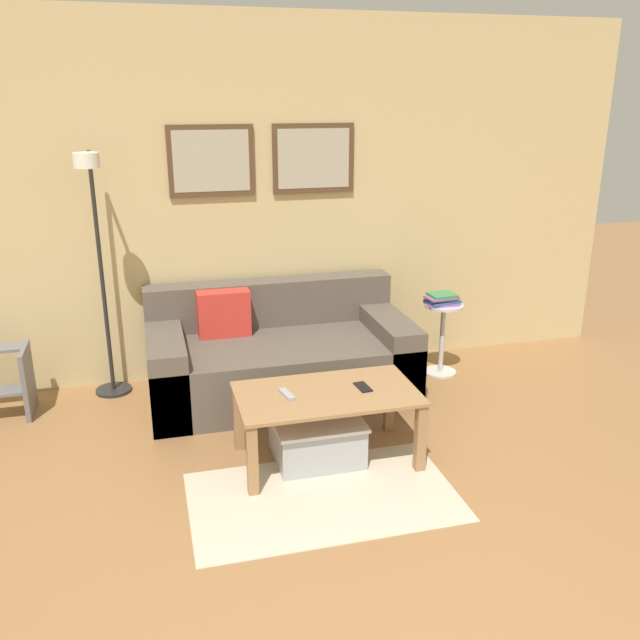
% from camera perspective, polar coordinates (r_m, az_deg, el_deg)
% --- Properties ---
extents(wall_back, '(5.60, 0.09, 2.55)m').
position_cam_1_polar(wall_back, '(4.94, -5.15, 9.95)').
color(wall_back, tan).
rests_on(wall_back, ground_plane).
extents(area_rug, '(1.40, 0.82, 0.01)m').
position_cam_1_polar(area_rug, '(3.68, 0.27, -14.63)').
color(area_rug, '#C1B299').
rests_on(area_rug, ground_plane).
extents(couch, '(1.79, 0.92, 0.74)m').
position_cam_1_polar(couch, '(4.75, -3.50, -3.12)').
color(couch, brown).
rests_on(couch, ground_plane).
extents(coffee_table, '(1.02, 0.57, 0.42)m').
position_cam_1_polar(coffee_table, '(3.85, 0.58, -7.09)').
color(coffee_table, '#997047').
rests_on(coffee_table, ground_plane).
extents(storage_bin, '(0.51, 0.45, 0.26)m').
position_cam_1_polar(storage_bin, '(3.96, -0.30, -9.86)').
color(storage_bin, '#9EA3A8').
rests_on(storage_bin, ground_plane).
extents(floor_lamp, '(0.25, 0.48, 1.68)m').
position_cam_1_polar(floor_lamp, '(4.63, -18.16, 5.08)').
color(floor_lamp, black).
rests_on(floor_lamp, ground_plane).
extents(side_table, '(0.28, 0.28, 0.54)m').
position_cam_1_polar(side_table, '(5.12, 10.27, -1.07)').
color(side_table, silver).
rests_on(side_table, ground_plane).
extents(book_stack, '(0.26, 0.19, 0.08)m').
position_cam_1_polar(book_stack, '(5.04, 10.23, 1.74)').
color(book_stack, '#8C4C93').
rests_on(book_stack, side_table).
extents(remote_control, '(0.07, 0.15, 0.02)m').
position_cam_1_polar(remote_control, '(3.77, -2.80, -6.29)').
color(remote_control, '#99999E').
rests_on(remote_control, coffee_table).
extents(cell_phone, '(0.08, 0.15, 0.01)m').
position_cam_1_polar(cell_phone, '(3.88, 3.64, -5.65)').
color(cell_phone, black).
rests_on(cell_phone, coffee_table).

